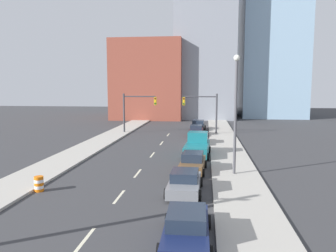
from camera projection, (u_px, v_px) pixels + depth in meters
name	position (u px, v px, depth m)	size (l,w,h in m)	color
sidewalk_left	(129.00, 127.00, 52.87)	(3.45, 92.62, 0.16)	#ADA89E
sidewalk_right	(220.00, 128.00, 51.22)	(3.45, 92.62, 0.16)	#ADA89E
lane_stripe_at_8m	(85.00, 240.00, 13.83)	(0.16, 2.40, 0.01)	beige
lane_stripe_at_13m	(119.00, 197.00, 19.32)	(0.16, 2.40, 0.01)	beige
lane_stripe_at_18m	(138.00, 173.00, 24.55)	(0.16, 2.40, 0.01)	beige
lane_stripe_at_25m	(152.00, 155.00, 31.28)	(0.16, 2.40, 0.01)	beige
lane_stripe_at_32m	(162.00, 143.00, 37.75)	(0.16, 2.40, 0.01)	beige
lane_stripe_at_38m	(168.00, 135.00, 44.34)	(0.16, 2.40, 0.01)	beige
building_brick_left	(151.00, 80.00, 69.18)	(14.00, 16.00, 15.68)	brown
building_office_center	(205.00, 47.00, 70.96)	(12.00, 20.00, 30.30)	gray
building_glass_right	(269.00, 49.00, 73.31)	(13.00, 20.00, 29.81)	#8CADC6
traffic_signal_left	(134.00, 107.00, 45.52)	(4.73, 0.35, 5.54)	#38383D
traffic_signal_right	(206.00, 108.00, 44.39)	(4.73, 0.35, 5.54)	#38383D
traffic_barrel	(39.00, 184.00, 20.27)	(0.56, 0.56, 0.95)	orange
street_lamp	(236.00, 107.00, 23.31)	(0.44, 0.44, 8.69)	#4C4C51
sedan_navy	(187.00, 228.00, 13.59)	(2.14, 4.76, 1.37)	#141E47
sedan_gray	(185.00, 182.00, 20.02)	(2.19, 4.35, 1.37)	slate
sedan_brown	(193.00, 163.00, 24.97)	(2.19, 4.54, 1.51)	brown
pickup_truck_teal	(197.00, 147.00, 30.75)	(2.59, 5.41, 2.19)	#196B75
sedan_white	(198.00, 138.00, 37.08)	(2.08, 4.37, 1.42)	silver
sedan_maroon	(196.00, 131.00, 43.38)	(2.01, 4.21, 1.43)	maroon
sedan_black	(198.00, 126.00, 49.00)	(2.28, 4.75, 1.50)	black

